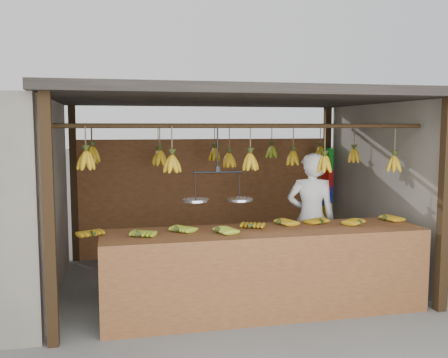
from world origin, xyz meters
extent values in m
plane|color=#5B5B57|center=(0.00, 0.00, 0.00)|extent=(80.00, 80.00, 0.00)
cube|color=black|center=(-2.00, -1.50, 1.15)|extent=(0.10, 0.10, 2.30)
cube|color=black|center=(2.00, -1.50, 1.15)|extent=(0.10, 0.10, 2.30)
cube|color=black|center=(-2.00, 1.50, 1.15)|extent=(0.10, 0.10, 2.30)
cube|color=black|center=(2.00, 1.50, 1.15)|extent=(0.10, 0.10, 2.30)
cube|color=black|center=(0.00, 0.00, 2.35)|extent=(4.30, 3.30, 0.10)
cylinder|color=black|center=(0.00, -1.00, 2.00)|extent=(4.00, 0.05, 0.05)
cylinder|color=black|center=(0.00, 0.00, 2.00)|extent=(4.00, 0.05, 0.05)
cylinder|color=black|center=(0.00, 1.00, 2.00)|extent=(4.00, 0.05, 0.05)
cube|color=brown|center=(0.00, 1.50, 0.90)|extent=(4.00, 0.06, 1.80)
cube|color=brown|center=(0.13, -1.10, 0.86)|extent=(3.44, 0.76, 0.08)
cube|color=brown|center=(0.13, -1.48, 0.45)|extent=(3.44, 0.04, 0.90)
cube|color=black|center=(-1.49, -1.43, 0.41)|extent=(0.07, 0.07, 0.82)
cube|color=black|center=(1.75, -1.43, 0.41)|extent=(0.07, 0.07, 0.82)
cube|color=black|center=(-1.49, -0.77, 0.41)|extent=(0.07, 0.07, 0.82)
cube|color=black|center=(1.75, -0.77, 0.41)|extent=(0.07, 0.07, 0.82)
ellipsoid|color=#B08212|center=(-1.63, -1.10, 0.93)|extent=(0.27, 0.30, 0.06)
ellipsoid|color=#92A523|center=(-1.19, -1.23, 0.93)|extent=(0.27, 0.30, 0.06)
ellipsoid|color=#92A523|center=(-0.80, -1.08, 0.93)|extent=(0.30, 0.29, 0.06)
ellipsoid|color=#92A523|center=(-0.40, -1.21, 0.93)|extent=(0.28, 0.24, 0.06)
ellipsoid|color=#B08212|center=(-0.01, -1.06, 0.93)|extent=(0.26, 0.29, 0.06)
ellipsoid|color=#B08212|center=(0.36, -0.93, 0.93)|extent=(0.28, 0.25, 0.06)
ellipsoid|color=#B08212|center=(0.84, -0.99, 0.93)|extent=(0.26, 0.29, 0.06)
ellipsoid|color=#B08212|center=(1.23, -1.13, 0.93)|extent=(0.29, 0.30, 0.06)
ellipsoid|color=#B08212|center=(1.64, -0.97, 0.93)|extent=(0.27, 0.22, 0.06)
ellipsoid|color=#B08212|center=(-1.69, -1.04, 1.66)|extent=(0.16, 0.16, 0.28)
ellipsoid|color=#B08212|center=(-0.84, -1.05, 1.61)|extent=(0.16, 0.16, 0.28)
ellipsoid|color=#B08212|center=(0.00, -0.97, 1.62)|extent=(0.16, 0.16, 0.28)
ellipsoid|color=#B08212|center=(0.85, -0.99, 1.58)|extent=(0.16, 0.16, 0.28)
ellipsoid|color=#B08212|center=(1.72, -0.97, 1.57)|extent=(0.16, 0.16, 0.28)
ellipsoid|color=#B08212|center=(-1.67, -0.03, 1.66)|extent=(0.16, 0.16, 0.28)
ellipsoid|color=#B08212|center=(-0.87, -0.02, 1.61)|extent=(0.16, 0.16, 0.28)
ellipsoid|color=#B08212|center=(0.01, 0.04, 1.57)|extent=(0.16, 0.16, 0.28)
ellipsoid|color=#B08212|center=(0.83, -0.05, 1.59)|extent=(0.16, 0.16, 0.28)
ellipsoid|color=#B08212|center=(1.72, 0.02, 1.60)|extent=(0.16, 0.16, 0.28)
ellipsoid|color=#B08212|center=(-1.71, 0.99, 1.57)|extent=(0.16, 0.16, 0.28)
ellipsoid|color=#B08212|center=(-0.80, 0.95, 1.56)|extent=(0.16, 0.16, 0.28)
ellipsoid|color=#B08212|center=(0.01, 0.96, 1.59)|extent=(0.16, 0.16, 0.28)
ellipsoid|color=#92A523|center=(0.88, 0.99, 1.62)|extent=(0.16, 0.16, 0.28)
ellipsoid|color=#B08212|center=(1.66, 1.00, 1.59)|extent=(0.16, 0.16, 0.28)
cylinder|color=black|center=(-0.36, -1.00, 1.76)|extent=(0.02, 0.02, 0.48)
cylinder|color=black|center=(-0.36, -1.00, 1.52)|extent=(0.51, 0.08, 0.02)
cylinder|color=silver|center=(-0.59, -0.97, 1.22)|extent=(0.27, 0.27, 0.02)
cylinder|color=silver|center=(-0.13, -1.03, 1.22)|extent=(0.27, 0.27, 0.02)
imported|color=white|center=(1.01, -0.25, 0.83)|extent=(0.69, 0.55, 1.67)
cube|color=#199926|center=(1.94, 1.35, 1.48)|extent=(0.08, 0.26, 0.34)
cube|color=red|center=(1.94, 1.35, 1.13)|extent=(0.08, 0.26, 0.34)
cube|color=#1426BF|center=(1.94, 1.35, 0.87)|extent=(0.08, 0.26, 0.34)
cube|color=yellow|center=(1.94, 1.35, 0.60)|extent=(0.08, 0.26, 0.34)
camera|label=1|loc=(-1.44, -6.10, 1.99)|focal=40.00mm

